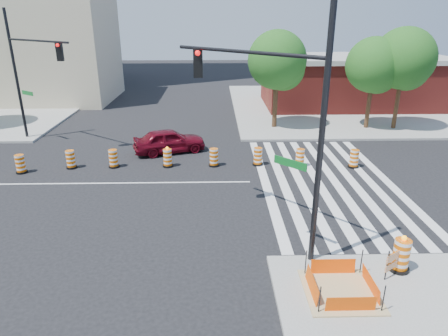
% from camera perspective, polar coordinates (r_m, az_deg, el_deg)
% --- Properties ---
extents(ground, '(120.00, 120.00, 0.00)m').
position_cam_1_polar(ground, '(21.18, -15.53, -2.10)').
color(ground, black).
rests_on(ground, ground).
extents(sidewalk_ne, '(22.00, 22.00, 0.15)m').
position_cam_1_polar(sidewalk_ne, '(39.85, 17.55, 8.51)').
color(sidewalk_ne, gray).
rests_on(sidewalk_ne, ground).
extents(crosswalk_east, '(6.75, 13.50, 0.01)m').
position_cam_1_polar(crosswalk_east, '(21.32, 14.34, -1.81)').
color(crosswalk_east, silver).
rests_on(crosswalk_east, ground).
extents(lane_centerline, '(14.00, 0.12, 0.01)m').
position_cam_1_polar(lane_centerline, '(21.18, -15.54, -2.09)').
color(lane_centerline, silver).
rests_on(lane_centerline, ground).
extents(excavation_pit, '(2.20, 2.20, 0.90)m').
position_cam_1_polar(excavation_pit, '(13.16, 16.33, -16.38)').
color(excavation_pit, tan).
rests_on(excavation_pit, ground).
extents(brick_storefront, '(16.50, 8.50, 4.60)m').
position_cam_1_polar(brick_storefront, '(39.47, 17.91, 11.68)').
color(brick_storefront, maroon).
rests_on(brick_storefront, ground).
extents(beige_midrise, '(14.00, 10.00, 10.00)m').
position_cam_1_polar(beige_midrise, '(44.47, -25.10, 15.20)').
color(beige_midrise, '#C2B794').
rests_on(beige_midrise, ground).
extents(red_coupe, '(4.74, 3.11, 1.50)m').
position_cam_1_polar(red_coupe, '(25.04, -7.82, 3.88)').
color(red_coupe, '#5B0715').
rests_on(red_coupe, ground).
extents(signal_pole_se, '(4.72, 4.77, 8.68)m').
position_cam_1_polar(signal_pole_se, '(13.41, 7.34, 9.11)').
color(signal_pole_se, black).
rests_on(signal_pole_se, ground).
extents(signal_pole_nw, '(5.13, 3.91, 8.34)m').
position_cam_1_polar(signal_pole_nw, '(28.59, -26.16, 13.06)').
color(signal_pole_nw, black).
rests_on(signal_pole_nw, ground).
extents(pit_drum, '(0.66, 0.66, 1.30)m').
position_cam_1_polar(pit_drum, '(14.51, 23.95, -11.42)').
color(pit_drum, black).
rests_on(pit_drum, ground).
extents(barricade, '(0.77, 0.53, 1.05)m').
position_cam_1_polar(barricade, '(14.15, 23.21, -11.98)').
color(barricade, '#DC5D04').
rests_on(barricade, ground).
extents(tree_north_c, '(4.21, 4.21, 7.15)m').
position_cam_1_polar(tree_north_c, '(29.82, 7.66, 14.59)').
color(tree_north_c, '#382314').
rests_on(tree_north_c, ground).
extents(tree_north_d, '(3.94, 3.94, 6.70)m').
position_cam_1_polar(tree_north_d, '(31.24, 20.62, 13.21)').
color(tree_north_d, '#382314').
rests_on(tree_north_d, ground).
extents(tree_north_e, '(4.33, 4.33, 7.36)m').
position_cam_1_polar(tree_north_e, '(31.80, 24.30, 13.64)').
color(tree_north_e, '#382314').
rests_on(tree_north_e, ground).
extents(median_drum_2, '(0.60, 0.60, 1.02)m').
position_cam_1_polar(median_drum_2, '(24.22, -27.07, 0.44)').
color(median_drum_2, black).
rests_on(median_drum_2, ground).
extents(median_drum_3, '(0.60, 0.60, 1.02)m').
position_cam_1_polar(median_drum_3, '(23.85, -21.04, 1.08)').
color(median_drum_3, black).
rests_on(median_drum_3, ground).
extents(median_drum_4, '(0.60, 0.60, 1.02)m').
position_cam_1_polar(median_drum_4, '(23.23, -15.52, 1.23)').
color(median_drum_4, black).
rests_on(median_drum_4, ground).
extents(median_drum_5, '(0.60, 0.60, 1.18)m').
position_cam_1_polar(median_drum_5, '(22.70, -8.06, 1.37)').
color(median_drum_5, black).
rests_on(median_drum_5, ground).
extents(median_drum_6, '(0.60, 0.60, 1.02)m').
position_cam_1_polar(median_drum_6, '(22.58, -1.45, 1.45)').
color(median_drum_6, black).
rests_on(median_drum_6, ground).
extents(median_drum_7, '(0.60, 0.60, 1.02)m').
position_cam_1_polar(median_drum_7, '(22.80, 4.86, 1.57)').
color(median_drum_7, black).
rests_on(median_drum_7, ground).
extents(median_drum_8, '(0.60, 0.60, 1.02)m').
position_cam_1_polar(median_drum_8, '(22.91, 10.80, 1.36)').
color(median_drum_8, black).
rests_on(median_drum_8, ground).
extents(median_drum_9, '(0.60, 0.60, 1.02)m').
position_cam_1_polar(median_drum_9, '(23.53, 18.08, 1.20)').
color(median_drum_9, black).
rests_on(median_drum_9, ground).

